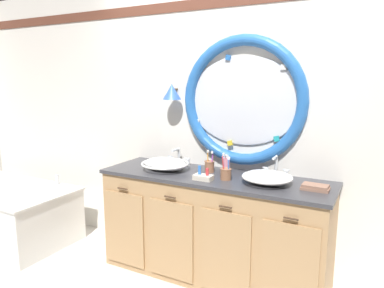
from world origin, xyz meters
name	(u,v)px	position (x,y,z in m)	size (l,w,h in m)	color
ground_plane	(192,287)	(0.00, 0.00, 0.00)	(14.00, 14.00, 0.00)	silver
back_wall_assembly	(225,120)	(0.02, 0.58, 1.32)	(6.40, 0.26, 2.60)	silver
vanity_counter	(213,226)	(0.06, 0.26, 0.45)	(1.94, 0.62, 0.89)	tan
bathtub	(7,208)	(-2.16, -0.11, 0.34)	(1.44, 0.84, 0.67)	white
sink_basin_left	(165,164)	(-0.40, 0.23, 0.95)	(0.42, 0.42, 0.11)	white
sink_basin_right	(267,177)	(0.52, 0.23, 0.95)	(0.39, 0.39, 0.10)	white
faucet_set_left	(178,158)	(-0.40, 0.47, 0.96)	(0.24, 0.14, 0.16)	silver
faucet_set_right	(276,169)	(0.52, 0.47, 0.96)	(0.22, 0.12, 0.18)	silver
toothbrush_holder_left	(209,166)	(-0.02, 0.35, 0.95)	(0.09, 0.09, 0.19)	#996647
toothbrush_holder_right	(226,173)	(0.20, 0.19, 0.95)	(0.09, 0.09, 0.21)	#996647
soap_dispenser	(226,165)	(0.14, 0.35, 0.97)	(0.06, 0.07, 0.17)	pink
folded_hand_towel	(315,187)	(0.88, 0.25, 0.91)	(0.20, 0.12, 0.04)	#936B56
toiletry_basket	(203,177)	(0.05, 0.10, 0.92)	(0.15, 0.09, 0.11)	beige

